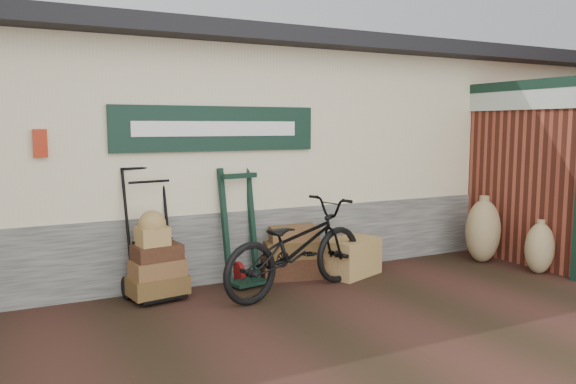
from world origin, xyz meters
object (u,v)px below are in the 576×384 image
(porter_trolley, at_px, (151,231))
(bicycle, at_px, (296,242))
(wicker_hamper, at_px, (351,257))
(green_barrow, at_px, (241,227))
(suitcase_stack, at_px, (290,251))

(porter_trolley, bearing_deg, bicycle, -30.52)
(porter_trolley, xyz_separation_m, wicker_hamper, (2.60, -0.25, -0.53))
(porter_trolley, bearing_deg, wicker_hamper, -14.17)
(green_barrow, bearing_deg, bicycle, -67.78)
(suitcase_stack, distance_m, wicker_hamper, 0.82)
(porter_trolley, distance_m, green_barrow, 1.14)
(green_barrow, bearing_deg, suitcase_stack, -11.09)
(green_barrow, height_order, suitcase_stack, green_barrow)
(suitcase_stack, bearing_deg, wicker_hamper, -20.19)
(porter_trolley, height_order, green_barrow, porter_trolley)
(porter_trolley, relative_size, suitcase_stack, 1.98)
(green_barrow, bearing_deg, wicker_hamper, -21.99)
(green_barrow, height_order, wicker_hamper, green_barrow)
(porter_trolley, distance_m, suitcase_stack, 1.88)
(wicker_hamper, bearing_deg, porter_trolley, 174.56)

